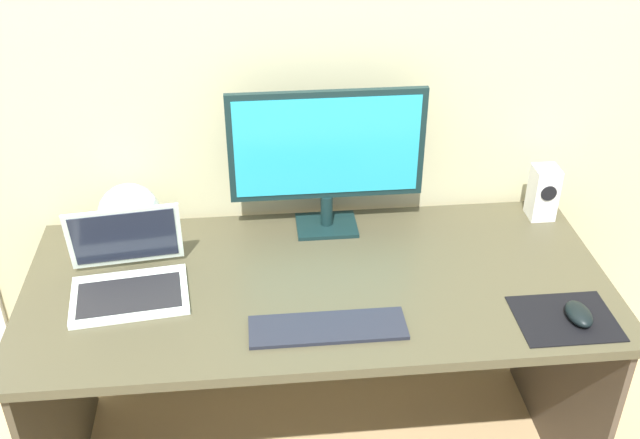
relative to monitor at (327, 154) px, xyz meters
The scene contains 9 objects.
wall_back 0.32m from the monitor, 110.77° to the left, with size 6.00×0.04×2.50m, color #BEB88E.
desk 0.47m from the monitor, 101.35° to the right, with size 1.58×0.71×0.71m.
monitor is the anchor object (origin of this frame).
speaker_right 0.68m from the monitor, ahead, with size 0.07×0.08×0.17m.
laptop 0.64m from the monitor, 155.55° to the right, with size 0.33×0.28×0.21m.
fishbowl 0.59m from the monitor, behind, with size 0.18×0.18×0.18m, color silver.
keyboard_external 0.53m from the monitor, 95.63° to the right, with size 0.39×0.12×0.01m, color #1E212C.
mousepad 0.78m from the monitor, 41.17° to the right, with size 0.25×0.20×0.00m, color black.
mouse 0.80m from the monitor, 40.25° to the right, with size 0.06×0.10×0.04m, color black.
Camera 1 is at (-0.15, -1.62, 1.93)m, focal length 42.05 mm.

